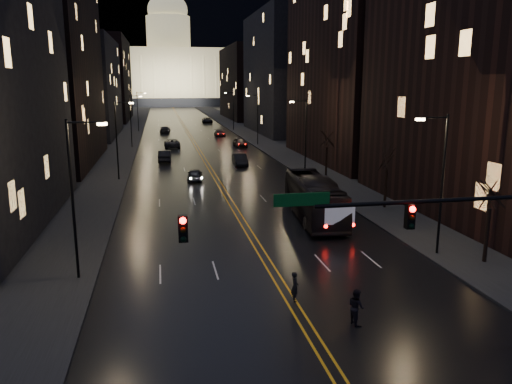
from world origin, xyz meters
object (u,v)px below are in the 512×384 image
traffic_signal (463,225)px  pedestrian_b (356,307)px  oncoming_car_b (165,156)px  receding_car_a (240,160)px  pedestrian_a (295,287)px  bus (314,198)px  oncoming_car_a (195,175)px

traffic_signal → pedestrian_b: size_ratio=10.13×
traffic_signal → oncoming_car_b: size_ratio=3.53×
receding_car_a → pedestrian_a: size_ratio=3.10×
traffic_signal → bus: bearing=90.1°
oncoming_car_b → receding_car_a: bearing=153.1°
traffic_signal → pedestrian_b: (-3.62, 2.10, -4.25)m
traffic_signal → bus: traffic_signal is taller
oncoming_car_b → receding_car_a: size_ratio=1.00×
traffic_signal → pedestrian_a: bearing=138.8°
oncoming_car_b → traffic_signal: bearing=104.7°
bus → oncoming_car_a: (-8.39, 18.02, -1.00)m
bus → receding_car_a: (-1.67, 27.70, -0.90)m
receding_car_a → pedestrian_b: (-1.93, -45.69, 0.05)m
oncoming_car_a → receding_car_a: size_ratio=0.84×
oncoming_car_a → oncoming_car_b: size_ratio=0.84×
pedestrian_a → oncoming_car_a: bearing=8.7°
oncoming_car_a → receding_car_a: receding_car_a is taller
pedestrian_b → oncoming_car_a: bearing=-1.6°
traffic_signal → oncoming_car_b: bearing=102.2°
oncoming_car_a → oncoming_car_b: (-3.16, 15.25, 0.10)m
pedestrian_a → bus: bearing=-16.7°
receding_car_a → pedestrian_b: pedestrian_b is taller
oncoming_car_a → pedestrian_a: 33.21m
oncoming_car_a → pedestrian_a: bearing=100.1°
traffic_signal → oncoming_car_b: 54.76m
oncoming_car_b → pedestrian_a: bearing=99.4°
traffic_signal → pedestrian_a: size_ratio=10.98×
pedestrian_b → traffic_signal: bearing=-129.3°
traffic_signal → pedestrian_a: (-5.72, 5.00, -4.32)m
pedestrian_b → bus: bearing=-20.5°
bus → oncoming_car_b: (-11.55, 33.27, -0.89)m
traffic_signal → pedestrian_a: 8.74m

